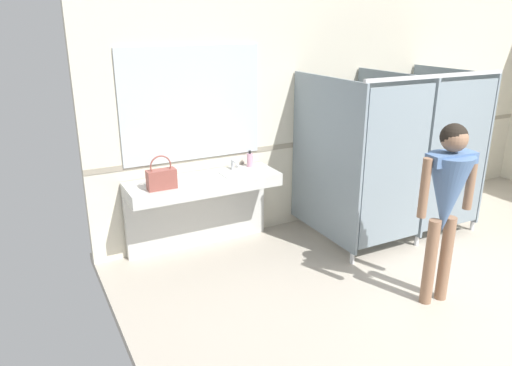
# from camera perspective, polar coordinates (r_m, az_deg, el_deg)

# --- Properties ---
(wall_back) EXTENTS (6.98, 0.12, 2.99)m
(wall_back) POSITION_cam_1_polar(r_m,az_deg,el_deg) (6.53, 11.61, 9.36)
(wall_back) COLOR beige
(wall_back) RESTS_ON ground_plane
(wall_back_tile_band) EXTENTS (6.98, 0.01, 0.06)m
(wall_back_tile_band) POSITION_cam_1_polar(r_m,az_deg,el_deg) (6.57, 11.70, 5.44)
(wall_back_tile_band) COLOR #9E937F
(wall_back_tile_band) RESTS_ON wall_back
(vanity_counter) EXTENTS (1.70, 0.52, 1.01)m
(vanity_counter) POSITION_cam_1_polar(r_m,az_deg,el_deg) (5.42, -6.49, -1.64)
(vanity_counter) COLOR silver
(vanity_counter) RESTS_ON ground_plane
(mirror_panel) EXTENTS (1.60, 0.02, 1.23)m
(mirror_panel) POSITION_cam_1_polar(r_m,az_deg,el_deg) (5.32, -7.62, 9.27)
(mirror_panel) COLOR silver
(mirror_panel) RESTS_ON wall_back
(bathroom_stalls) EXTENTS (1.97, 1.32, 2.00)m
(bathroom_stalls) POSITION_cam_1_polar(r_m,az_deg,el_deg) (5.94, 16.80, 3.54)
(bathroom_stalls) COLOR gray
(bathroom_stalls) RESTS_ON ground_plane
(person_standing) EXTENTS (0.59, 0.44, 1.71)m
(person_standing) POSITION_cam_1_polar(r_m,az_deg,el_deg) (4.54, 21.80, -1.10)
(person_standing) COLOR #8C664C
(person_standing) RESTS_ON ground_plane
(handbag) EXTENTS (0.30, 0.13, 0.35)m
(handbag) POSITION_cam_1_polar(r_m,az_deg,el_deg) (4.95, -11.19, 0.58)
(handbag) COLOR #934C42
(handbag) RESTS_ON vanity_counter
(soap_dispenser) EXTENTS (0.07, 0.07, 0.19)m
(soap_dispenser) POSITION_cam_1_polar(r_m,az_deg,el_deg) (5.62, -0.74, 2.79)
(soap_dispenser) COLOR #D899B2
(soap_dispenser) RESTS_ON vanity_counter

